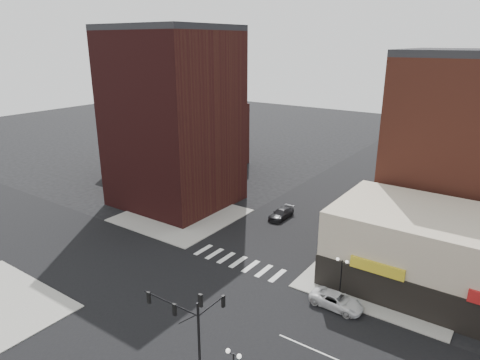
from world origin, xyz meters
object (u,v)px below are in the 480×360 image
Objects in this scene: traffic_signal at (192,321)px; white_suv at (337,301)px; dark_sedan_north at (281,214)px; street_lamp_ne at (342,268)px.

traffic_signal reaches higher than white_suv.
white_suv is 21.30m from dark_sedan_north.
street_lamp_ne is 0.83× the size of white_suv.
street_lamp_ne is 3.02m from white_suv.
traffic_signal is at bearing 162.86° from white_suv.
traffic_signal is 16.62m from street_lamp_ne.
white_suv is at bearing -77.05° from street_lamp_ne.
dark_sedan_north is (-9.63, 29.70, -4.26)m from traffic_signal.
white_suv is 1.04× the size of dark_sedan_north.
white_suv is (0.34, -1.50, -2.59)m from street_lamp_ne.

